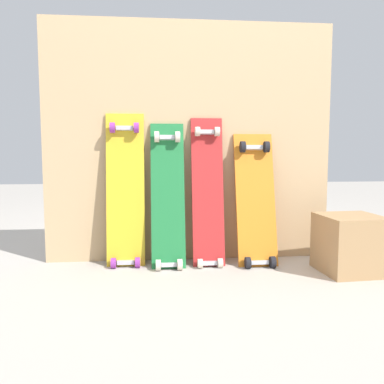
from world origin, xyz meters
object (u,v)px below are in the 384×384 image
skateboard_yellow (125,195)px  wooden_crate (350,244)px  skateboard_red (208,197)px  skateboard_orange (256,204)px  skateboard_green (168,200)px

skateboard_yellow → wooden_crate: 1.31m
skateboard_red → wooden_crate: bearing=-18.7°
skateboard_yellow → skateboard_orange: skateboard_yellow is taller
wooden_crate → skateboard_yellow: bearing=167.1°
skateboard_yellow → skateboard_orange: (0.77, -0.05, -0.06)m
skateboard_yellow → skateboard_green: skateboard_yellow is taller
skateboard_yellow → skateboard_red: skateboard_yellow is taller
skateboard_yellow → wooden_crate: bearing=-12.9°
skateboard_green → skateboard_red: 0.24m
skateboard_yellow → skateboard_green: bearing=-9.8°
skateboard_red → skateboard_green: bearing=-176.3°
skateboard_orange → wooden_crate: skateboard_orange is taller
skateboard_red → skateboard_orange: bearing=-4.1°
skateboard_green → wooden_crate: 1.06m
skateboard_red → wooden_crate: 0.84m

